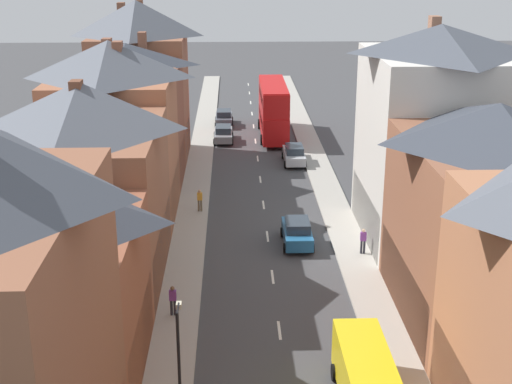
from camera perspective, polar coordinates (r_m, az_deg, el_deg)
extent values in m
cube|color=#A8A399|center=(53.93, -4.91, -0.29)|extent=(2.20, 104.00, 0.14)
cube|color=#A8A399|center=(54.34, 5.89, -0.17)|extent=(2.20, 104.00, 0.14)
cube|color=silver|center=(35.70, 1.88, -11.00)|extent=(0.14, 1.80, 0.01)
cube|color=silver|center=(40.99, 1.34, -6.80)|extent=(0.14, 1.80, 0.01)
cube|color=silver|center=(46.45, 0.93, -3.57)|extent=(0.14, 1.80, 0.01)
cube|color=silver|center=(52.04, 0.60, -1.03)|extent=(0.14, 1.80, 0.01)
cube|color=silver|center=(57.70, 0.35, 1.02)|extent=(0.14, 1.80, 0.01)
cube|color=silver|center=(63.43, 0.13, 2.69)|extent=(0.14, 1.80, 0.01)
cube|color=silver|center=(69.21, -0.04, 4.09)|extent=(0.14, 1.80, 0.01)
cube|color=silver|center=(75.02, -0.19, 5.28)|extent=(0.14, 1.80, 0.01)
cube|color=silver|center=(80.85, -0.32, 6.29)|extent=(0.14, 1.80, 0.01)
cube|color=silver|center=(86.71, -0.44, 7.16)|extent=(0.14, 1.80, 0.01)
cube|color=silver|center=(92.59, -0.53, 7.93)|extent=(0.14, 1.80, 0.01)
cube|color=silver|center=(98.48, -0.62, 8.60)|extent=(0.14, 1.80, 0.01)
cube|color=#935138|center=(31.67, -16.55, -8.60)|extent=(8.00, 8.76, 7.20)
cube|color=black|center=(31.88, -9.19, -11.91)|extent=(0.12, 8.06, 3.20)
pyramid|color=#383D47|center=(29.87, -17.38, -0.69)|extent=(8.00, 8.76, 2.06)
cube|color=brown|center=(28.71, -17.52, 0.14)|extent=(0.60, 0.90, 1.55)
cube|color=brown|center=(40.28, -13.28, -1.10)|extent=(8.00, 11.18, 8.70)
cube|color=navy|center=(40.70, -7.53, -4.69)|extent=(0.12, 10.29, 3.20)
pyramid|color=#565B66|center=(38.75, -13.91, 6.72)|extent=(8.00, 11.18, 2.53)
cube|color=brown|center=(38.43, -14.16, 7.64)|extent=(0.60, 0.90, 1.37)
cube|color=#A36042|center=(49.25, -11.23, 3.36)|extent=(8.00, 8.30, 9.71)
cube|color=black|center=(49.74, -6.51, -0.17)|extent=(0.12, 7.63, 3.20)
pyramid|color=#565B66|center=(48.01, -11.70, 10.36)|extent=(8.00, 8.30, 2.45)
cube|color=brown|center=(47.59, -11.01, 11.05)|extent=(0.60, 0.90, 1.18)
cube|color=brown|center=(49.41, -11.83, 11.27)|extent=(0.60, 0.90, 1.17)
cube|color=brown|center=(56.62, -10.05, 5.28)|extent=(8.00, 7.00, 9.34)
cube|color=black|center=(57.00, -5.94, 2.36)|extent=(0.12, 6.44, 3.20)
pyramid|color=#383D47|center=(55.59, -10.37, 10.79)|extent=(8.00, 7.00, 1.67)
cube|color=brown|center=(56.82, -9.08, 11.79)|extent=(0.60, 0.90, 1.48)
cube|color=brown|center=(63.36, -9.22, 7.40)|extent=(8.00, 7.23, 10.69)
cube|color=navy|center=(63.83, -5.53, 4.20)|extent=(0.12, 6.66, 3.20)
pyramid|color=#565B66|center=(62.37, -9.56, 13.56)|extent=(8.00, 7.23, 2.98)
cube|color=brown|center=(64.02, -10.74, 14.15)|extent=(0.60, 0.90, 1.16)
cube|color=brown|center=(64.21, -9.33, 14.33)|extent=(0.60, 0.90, 1.35)
cube|color=brown|center=(36.76, 17.94, -3.18)|extent=(8.00, 10.76, 9.10)
cube|color=black|center=(36.83, 11.64, -7.60)|extent=(0.12, 9.90, 3.20)
pyramid|color=#383D47|center=(35.14, 18.85, 5.20)|extent=(8.00, 10.76, 1.95)
cube|color=silver|center=(45.72, 13.89, 3.35)|extent=(8.00, 10.08, 11.87)
cube|color=black|center=(46.16, 8.75, -1.82)|extent=(0.12, 9.27, 3.20)
pyramid|color=#474C56|center=(44.43, 14.59, 11.80)|extent=(8.00, 10.08, 1.70)
cube|color=#99664C|center=(46.12, 14.09, 12.80)|extent=(0.60, 0.90, 1.14)
cube|color=red|center=(70.48, 1.38, 5.74)|extent=(2.44, 10.80, 2.50)
cube|color=red|center=(69.97, 1.40, 7.65)|extent=(2.44, 10.58, 2.30)
cube|color=red|center=(69.74, 1.41, 8.62)|extent=(2.39, 10.37, 0.10)
cube|color=#28333D|center=(75.65, 1.15, 6.82)|extent=(2.20, 0.10, 1.20)
cube|color=#28333D|center=(75.19, 1.17, 8.54)|extent=(2.20, 0.10, 1.10)
cube|color=#28333D|center=(70.37, 0.41, 5.93)|extent=(0.06, 9.18, 0.90)
cube|color=#28333D|center=(69.89, 0.42, 7.73)|extent=(0.06, 9.18, 0.90)
cube|color=yellow|center=(75.05, 1.17, 9.14)|extent=(1.34, 0.08, 0.32)
cylinder|color=black|center=(73.94, 0.28, 5.47)|extent=(0.30, 1.00, 1.00)
cylinder|color=black|center=(74.07, 2.18, 5.48)|extent=(0.30, 1.00, 1.00)
cylinder|color=black|center=(67.82, 0.48, 4.21)|extent=(0.30, 1.00, 1.00)
cylinder|color=black|center=(67.97, 2.55, 4.23)|extent=(0.30, 1.00, 1.00)
cube|color=#4C515B|center=(75.45, -2.58, 5.87)|extent=(1.70, 4.27, 0.74)
cube|color=#28333D|center=(75.09, -2.58, 6.33)|extent=(1.46, 2.14, 0.60)
cylinder|color=black|center=(76.84, -3.20, 5.81)|extent=(0.20, 0.62, 0.62)
cylinder|color=black|center=(76.82, -1.92, 5.83)|extent=(0.20, 0.62, 0.62)
cylinder|color=black|center=(74.26, -3.24, 5.34)|extent=(0.20, 0.62, 0.62)
cylinder|color=black|center=(74.24, -1.92, 5.36)|extent=(0.20, 0.62, 0.62)
cube|color=#236093|center=(45.08, 3.30, -3.37)|extent=(1.70, 4.15, 0.79)
cube|color=#28333D|center=(44.63, 3.34, -2.65)|extent=(1.46, 2.08, 0.60)
cylinder|color=black|center=(46.35, 2.11, -3.23)|extent=(0.20, 0.62, 0.62)
cylinder|color=black|center=(46.49, 4.20, -3.20)|extent=(0.20, 0.62, 0.62)
cylinder|color=black|center=(43.98, 2.33, -4.50)|extent=(0.20, 0.62, 0.62)
cylinder|color=black|center=(44.14, 4.54, -4.46)|extent=(0.20, 0.62, 0.62)
cube|color=#B7BABF|center=(61.98, 3.05, 2.92)|extent=(1.70, 4.53, 0.73)
cube|color=#28333D|center=(61.58, 3.08, 3.45)|extent=(1.46, 2.26, 0.60)
cylinder|color=black|center=(63.36, 2.17, 2.95)|extent=(0.20, 0.62, 0.62)
cylinder|color=black|center=(63.50, 3.71, 2.96)|extent=(0.20, 0.62, 0.62)
cylinder|color=black|center=(60.68, 2.36, 2.21)|extent=(0.20, 0.62, 0.62)
cylinder|color=black|center=(60.82, 3.96, 2.22)|extent=(0.20, 0.62, 0.62)
cube|color=gray|center=(69.05, -2.62, 4.59)|extent=(1.70, 4.43, 0.67)
cube|color=#28333D|center=(68.68, -2.63, 5.05)|extent=(1.46, 2.21, 0.60)
cylinder|color=black|center=(70.48, -3.30, 4.59)|extent=(0.20, 0.62, 0.62)
cylinder|color=black|center=(70.46, -1.92, 4.61)|extent=(0.20, 0.62, 0.62)
cylinder|color=black|center=(67.82, -3.35, 4.01)|extent=(0.20, 0.62, 0.62)
cylinder|color=black|center=(67.80, -1.91, 4.03)|extent=(0.20, 0.62, 0.62)
cube|color=yellow|center=(30.42, 8.66, -14.08)|extent=(1.96, 5.20, 2.10)
cube|color=#28333D|center=(32.39, 7.88, -11.18)|extent=(1.76, 0.10, 0.90)
cylinder|color=black|center=(32.10, 6.29, -14.15)|extent=(0.24, 0.72, 0.72)
cylinder|color=black|center=(32.42, 9.83, -13.97)|extent=(0.24, 0.72, 0.72)
cylinder|color=#23232D|center=(36.80, -6.78, -9.16)|extent=(0.14, 0.14, 0.84)
cylinder|color=#23232D|center=(36.78, -6.50, -9.16)|extent=(0.14, 0.14, 0.84)
cube|color=#723384|center=(36.47, -6.68, -8.21)|extent=(0.36, 0.22, 0.54)
sphere|color=brown|center=(36.29, -6.71, -7.66)|extent=(0.22, 0.22, 0.22)
cylinder|color=#23232D|center=(43.94, 8.42, -4.37)|extent=(0.14, 0.14, 0.84)
cylinder|color=#23232D|center=(43.97, 8.65, -4.36)|extent=(0.14, 0.14, 0.84)
cube|color=#723384|center=(43.69, 8.58, -3.54)|extent=(0.36, 0.22, 0.54)
sphere|color=beige|center=(43.54, 8.61, -3.06)|extent=(0.22, 0.22, 0.22)
cylinder|color=brown|center=(50.43, -4.61, -1.09)|extent=(0.14, 0.14, 0.84)
cylinder|color=brown|center=(50.42, -4.40, -1.09)|extent=(0.14, 0.14, 0.84)
cube|color=gold|center=(50.19, -4.52, -0.35)|extent=(0.36, 0.22, 0.54)
sphere|color=tan|center=(50.07, -4.54, 0.07)|extent=(0.22, 0.22, 0.22)
cylinder|color=black|center=(27.35, -6.13, -14.65)|extent=(0.12, 0.12, 5.50)
cylinder|color=black|center=(26.37, -6.27, -9.30)|extent=(0.08, 0.90, 0.08)
cube|color=beige|center=(26.81, -6.19, -9.00)|extent=(0.20, 0.32, 0.20)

